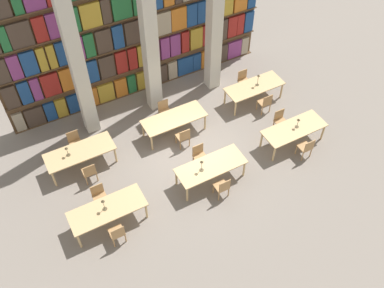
{
  "coord_description": "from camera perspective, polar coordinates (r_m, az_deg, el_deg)",
  "views": [
    {
      "loc": [
        -4.55,
        -8.5,
        11.39
      ],
      "look_at": [
        0.0,
        -0.13,
        0.67
      ],
      "focal_mm": 40.0,
      "sensor_mm": 36.0,
      "label": 1
    }
  ],
  "objects": [
    {
      "name": "reading_table_3",
      "position": [
        14.57,
        -14.72,
        -1.15
      ],
      "size": [
        2.29,
        0.9,
        0.74
      ],
      "color": "tan",
      "rests_on": "ground_plane"
    },
    {
      "name": "desk_lamp_0",
      "position": [
        12.7,
        -11.75,
        -7.73
      ],
      "size": [
        0.14,
        0.14,
        0.46
      ],
      "color": "brown",
      "rests_on": "reading_table_0"
    },
    {
      "name": "chair_4",
      "position": [
        15.01,
        14.98,
        -0.44
      ],
      "size": [
        0.42,
        0.4,
        0.88
      ],
      "color": "tan",
      "rests_on": "ground_plane"
    },
    {
      "name": "chair_9",
      "position": [
        15.77,
        -3.66,
        4.46
      ],
      "size": [
        0.42,
        0.4,
        0.88
      ],
      "rotation": [
        0.0,
        0.0,
        3.14
      ],
      "color": "tan",
      "rests_on": "ground_plane"
    },
    {
      "name": "reading_table_5",
      "position": [
        16.58,
        8.31,
        7.5
      ],
      "size": [
        2.29,
        0.9,
        0.74
      ],
      "color": "tan",
      "rests_on": "ground_plane"
    },
    {
      "name": "chair_1",
      "position": [
        13.58,
        -12.25,
        -6.77
      ],
      "size": [
        0.42,
        0.4,
        0.88
      ],
      "rotation": [
        0.0,
        0.0,
        3.14
      ],
      "color": "tan",
      "rests_on": "ground_plane"
    },
    {
      "name": "ground_plane",
      "position": [
        14.93,
        -0.23,
        -1.39
      ],
      "size": [
        40.0,
        40.0,
        0.0
      ],
      "primitive_type": "plane",
      "color": "gray"
    },
    {
      "name": "chair_8",
      "position": [
        14.84,
        -1.16,
        1.0
      ],
      "size": [
        0.42,
        0.4,
        0.88
      ],
      "color": "tan",
      "rests_on": "ground_plane"
    },
    {
      "name": "chair_11",
      "position": [
        17.16,
        6.9,
        8.46
      ],
      "size": [
        0.42,
        0.4,
        0.88
      ],
      "rotation": [
        0.0,
        0.0,
        3.14
      ],
      "color": "tan",
      "rests_on": "ground_plane"
    },
    {
      "name": "desk_lamp_4",
      "position": [
        16.37,
        8.82,
        8.69
      ],
      "size": [
        0.14,
        0.14,
        0.5
      ],
      "color": "brown",
      "rests_on": "reading_table_5"
    },
    {
      "name": "desk_lamp_3",
      "position": [
        14.31,
        -16.36,
        -0.76
      ],
      "size": [
        0.14,
        0.14,
        0.39
      ],
      "color": "brown",
      "rests_on": "reading_table_3"
    },
    {
      "name": "chair_0",
      "position": [
        12.77,
        -9.93,
        -11.6
      ],
      "size": [
        0.42,
        0.4,
        0.88
      ],
      "color": "tan",
      "rests_on": "ground_plane"
    },
    {
      "name": "reading_table_2",
      "position": [
        15.22,
        13.45,
        1.89
      ],
      "size": [
        2.29,
        0.9,
        0.74
      ],
      "color": "tan",
      "rests_on": "ground_plane"
    },
    {
      "name": "bookshelf_bank",
      "position": [
        15.9,
        -7.36,
        14.92
      ],
      "size": [
        10.28,
        0.35,
        5.5
      ],
      "color": "brown",
      "rests_on": "ground_plane"
    },
    {
      "name": "reading_table_0",
      "position": [
        13.0,
        -11.21,
        -8.63
      ],
      "size": [
        2.29,
        0.9,
        0.74
      ],
      "color": "tan",
      "rests_on": "ground_plane"
    },
    {
      "name": "chair_2",
      "position": [
        13.51,
        4.08,
        -5.72
      ],
      "size": [
        0.42,
        0.4,
        0.88
      ],
      "color": "tan",
      "rests_on": "ground_plane"
    },
    {
      "name": "desk_lamp_1",
      "position": [
        13.29,
        1.3,
        -2.67
      ],
      "size": [
        0.14,
        0.14,
        0.47
      ],
      "color": "brown",
      "rests_on": "reading_table_1"
    },
    {
      "name": "chair_7",
      "position": [
        15.21,
        -15.34,
        0.28
      ],
      "size": [
        0.42,
        0.4,
        0.88
      ],
      "rotation": [
        0.0,
        0.0,
        3.14
      ],
      "color": "tan",
      "rests_on": "ground_plane"
    },
    {
      "name": "reading_table_1",
      "position": [
        13.73,
        2.53,
        -3.06
      ],
      "size": [
        2.29,
        0.9,
        0.74
      ],
      "color": "tan",
      "rests_on": "ground_plane"
    },
    {
      "name": "chair_6",
      "position": [
        14.23,
        -13.52,
        -3.6
      ],
      "size": [
        0.42,
        0.4,
        0.88
      ],
      "color": "tan",
      "rests_on": "ground_plane"
    },
    {
      "name": "pillar_right",
      "position": [
        15.82,
        3.03,
        16.26
      ],
      "size": [
        0.47,
        0.47,
        6.0
      ],
      "color": "beige",
      "rests_on": "ground_plane"
    },
    {
      "name": "pillar_left",
      "position": [
        14.28,
        -15.16,
        10.53
      ],
      "size": [
        0.47,
        0.47,
        6.0
      ],
      "color": "beige",
      "rests_on": "ground_plane"
    },
    {
      "name": "reading_table_4",
      "position": [
        15.16,
        -2.42,
        3.32
      ],
      "size": [
        2.29,
        0.9,
        0.74
      ],
      "color": "tan",
      "rests_on": "ground_plane"
    },
    {
      "name": "chair_10",
      "position": [
        16.3,
        9.73,
        5.48
      ],
      "size": [
        0.42,
        0.4,
        0.88
      ],
      "color": "tan",
      "rests_on": "ground_plane"
    },
    {
      "name": "chair_5",
      "position": [
        15.71,
        11.68,
        3.11
      ],
      "size": [
        0.42,
        0.4,
        0.88
      ],
      "rotation": [
        0.0,
        0.0,
        3.14
      ],
      "color": "tan",
      "rests_on": "ground_plane"
    },
    {
      "name": "chair_3",
      "position": [
        14.28,
        1.01,
        -1.52
      ],
      "size": [
        0.42,
        0.4,
        0.88
      ],
      "rotation": [
        0.0,
        0.0,
        3.14
      ],
      "color": "tan",
      "rests_on": "ground_plane"
    },
    {
      "name": "desk_lamp_2",
      "position": [
        15.04,
        13.98,
        2.93
      ],
      "size": [
        0.14,
        0.14,
        0.4
      ],
      "color": "brown",
      "rests_on": "reading_table_2"
    },
    {
      "name": "pillar_center",
      "position": [
        14.85,
        -5.71,
        13.71
      ],
      "size": [
        0.47,
        0.47,
        6.0
      ],
      "color": "beige",
      "rests_on": "ground_plane"
    }
  ]
}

